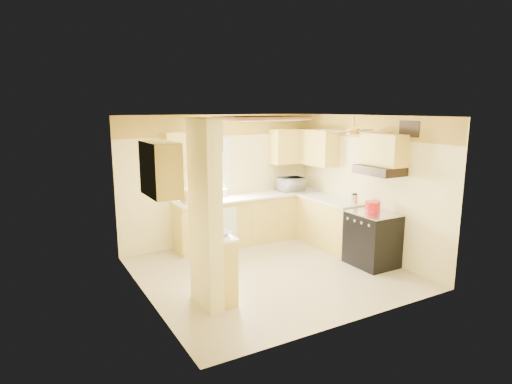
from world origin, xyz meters
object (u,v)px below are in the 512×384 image
bowl (223,233)px  stove (372,239)px  microwave (291,184)px  dutch_oven (373,207)px  kettle (355,199)px

bowl → stove: bearing=0.1°
microwave → dutch_oven: microwave is taller
bowl → kettle: (2.84, 0.56, 0.07)m
kettle → dutch_oven: bearing=-97.2°
stove → dutch_oven: size_ratio=3.45×
microwave → dutch_oven: 2.11m
stove → dutch_oven: 0.55m
dutch_oven → kettle: bearing=82.8°
kettle → stove: bearing=-97.5°
bowl → dutch_oven: bearing=1.0°
bowl → dutch_oven: dutch_oven is taller
dutch_oven → kettle: 0.51m
bowl → kettle: size_ratio=1.10×
stove → microwave: 2.24m
dutch_oven → kettle: (0.06, 0.51, 0.03)m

